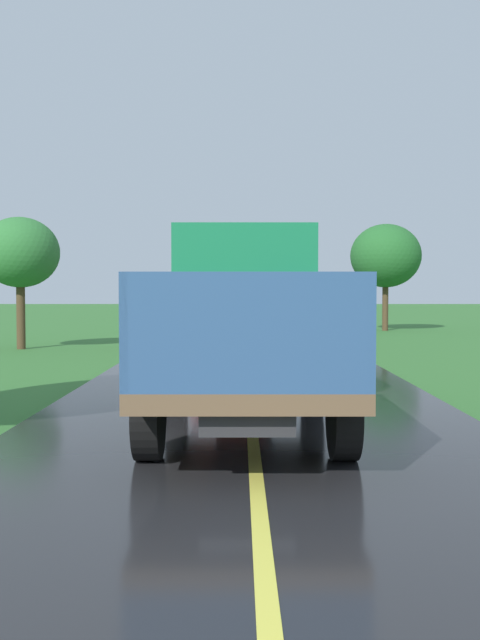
# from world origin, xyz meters

# --- Properties ---
(banana_truck_near) EXTENTS (2.38, 5.82, 2.80)m
(banana_truck_near) POSITION_xyz_m (-0.09, 11.90, 1.48)
(banana_truck_near) COLOR #2D2D30
(banana_truck_near) RESTS_ON road_surface
(banana_truck_far) EXTENTS (2.38, 5.81, 2.80)m
(banana_truck_far) POSITION_xyz_m (-0.50, 27.00, 1.47)
(banana_truck_far) COLOR #2D2D30
(banana_truck_far) RESTS_ON road_surface
(roadside_tree_near_left) EXTENTS (3.30, 3.30, 5.00)m
(roadside_tree_near_left) POSITION_xyz_m (6.68, 35.72, 3.51)
(roadside_tree_near_left) COLOR #4C3823
(roadside_tree_near_left) RESTS_ON ground
(roadside_tree_far_left) EXTENTS (2.52, 2.52, 4.26)m
(roadside_tree_far_left) POSITION_xyz_m (-7.25, 25.11, 3.11)
(roadside_tree_far_left) COLOR #4C3823
(roadside_tree_far_left) RESTS_ON ground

